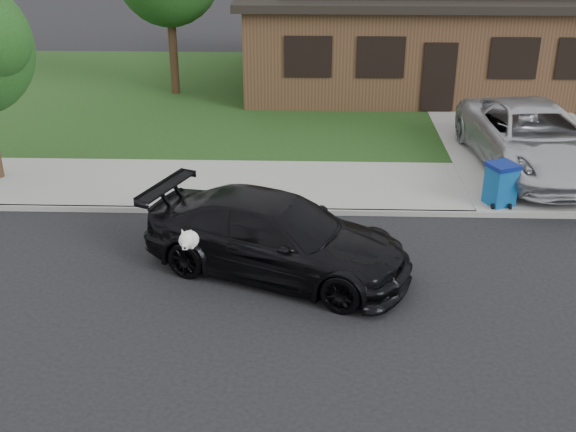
{
  "coord_description": "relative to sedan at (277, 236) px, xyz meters",
  "views": [
    {
      "loc": [
        0.1,
        -10.93,
        6.63
      ],
      "look_at": [
        -0.29,
        1.01,
        1.1
      ],
      "focal_mm": 45.0,
      "sensor_mm": 36.0,
      "label": 1
    }
  ],
  "objects": [
    {
      "name": "house",
      "position": [
        4.49,
        14.09,
        1.4
      ],
      "size": [
        12.6,
        8.6,
        4.65
      ],
      "color": "#422B1C",
      "rests_on": "ground"
    },
    {
      "name": "sidewalk",
      "position": [
        0.49,
        4.09,
        -0.67
      ],
      "size": [
        60.0,
        3.0,
        0.12
      ],
      "primitive_type": "cube",
      "color": "gray",
      "rests_on": "ground"
    },
    {
      "name": "ground",
      "position": [
        0.49,
        -0.91,
        -0.73
      ],
      "size": [
        120.0,
        120.0,
        0.0
      ],
      "primitive_type": "plane",
      "color": "black",
      "rests_on": "ground"
    },
    {
      "name": "sedan",
      "position": [
        0.0,
        0.0,
        0.0
      ],
      "size": [
        5.42,
        3.75,
        1.46
      ],
      "rotation": [
        0.0,
        0.0,
        1.19
      ],
      "color": "black",
      "rests_on": "ground"
    },
    {
      "name": "minivan",
      "position": [
        6.07,
        5.23,
        0.19
      ],
      "size": [
        3.03,
        5.83,
        1.57
      ],
      "primitive_type": "imported",
      "rotation": [
        0.0,
        0.0,
        0.08
      ],
      "color": "#B9BBC1",
      "rests_on": "driveway"
    },
    {
      "name": "lawn",
      "position": [
        0.49,
        12.09,
        -0.66
      ],
      "size": [
        60.0,
        13.0,
        0.13
      ],
      "primitive_type": "cube",
      "color": "#193814",
      "rests_on": "ground"
    },
    {
      "name": "curb",
      "position": [
        0.49,
        2.59,
        -0.67
      ],
      "size": [
        60.0,
        0.12,
        0.12
      ],
      "primitive_type": "cube",
      "color": "gray",
      "rests_on": "ground"
    },
    {
      "name": "recycling_bin",
      "position": [
        4.8,
        2.98,
        -0.12
      ],
      "size": [
        0.77,
        0.77,
        0.97
      ],
      "rotation": [
        0.0,
        0.0,
        0.41
      ],
      "color": "#0C4B8D",
      "rests_on": "sidewalk"
    },
    {
      "name": "driveway",
      "position": [
        6.49,
        9.09,
        -0.66
      ],
      "size": [
        4.5,
        13.0,
        0.14
      ],
      "primitive_type": "cube",
      "color": "gray",
      "rests_on": "ground"
    }
  ]
}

